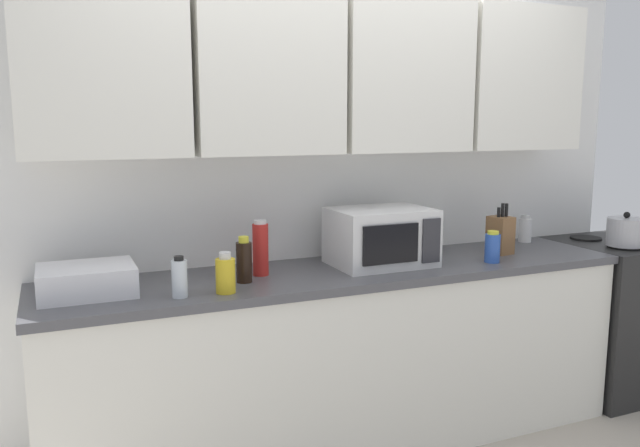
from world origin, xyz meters
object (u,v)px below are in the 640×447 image
Objects in this scene: bottle_red_sauce at (260,248)px; bottle_blue_cleaner at (492,247)px; bottle_clear_tall at (179,278)px; kettle at (626,232)px; bottle_white_jar at (525,229)px; bottle_yellow_mustard at (225,275)px; bottle_green_oil at (429,239)px; bottle_soy_dark at (244,261)px; dish_rack at (87,280)px; microwave at (381,237)px; knife_block at (500,234)px; stove_range at (620,314)px.

bottle_red_sauce is 1.17m from bottle_blue_cleaner.
kettle is at bearing 0.66° from bottle_clear_tall.
bottle_yellow_mustard reaches higher than bottle_white_jar.
bottle_soy_dark is at bearing -167.92° from bottle_green_oil.
kettle is 2.30m from bottle_yellow_mustard.
bottle_green_oil is (1.00, 0.14, -0.05)m from bottle_red_sauce.
kettle is at bearing -3.24° from dish_rack.
bottle_clear_tall reaches higher than dish_rack.
knife_block is (0.72, -0.02, -0.04)m from microwave.
knife_block is 0.41m from bottle_white_jar.
bottle_soy_dark is 1.27m from bottle_blue_cleaner.
microwave is 0.43m from bottle_green_oil.
stove_range is 5.71× the size of bottle_blue_cleaner.
kettle is 1.26× the size of bottle_white_jar.
bottle_red_sauce is (-2.07, 0.20, 0.03)m from kettle.
microwave reaches higher than bottle_blue_cleaner.
bottle_yellow_mustard is at bearing -178.74° from bottle_blue_cleaner.
bottle_blue_cleaner is at bearing -172.44° from stove_range.
kettle is at bearing -17.47° from bottle_green_oil.
bottle_green_oil reaches higher than stove_range.
knife_block is at bearing 6.85° from bottle_yellow_mustard.
bottle_soy_dark reaches higher than bottle_white_jar.
bottle_blue_cleaner is (-0.52, -0.36, 0.00)m from bottle_white_jar.
bottle_yellow_mustard is (-1.90, -0.39, 0.00)m from bottle_white_jar.
bottle_clear_tall is 1.12× the size of bottle_green_oil.
bottle_white_jar reaches higher than stove_range.
microwave reaches higher than kettle.
bottle_green_oil is (1.76, 0.18, 0.01)m from dish_rack.
stove_range is 4.44× the size of bottle_soy_dark.
bottle_white_jar is at bearing 34.84° from bottle_blue_cleaner.
bottle_blue_cleaner is at bearing -65.56° from bottle_green_oil.
stove_range is 5.32× the size of bottle_yellow_mustard.
bottle_soy_dark reaches higher than bottle_green_oil.
bottle_soy_dark reaches higher than dish_rack.
kettle is 2.08m from bottle_red_sauce.
knife_block reaches higher than bottle_soy_dark.
kettle is at bearing -11.51° from knife_block.
bottle_yellow_mustard reaches higher than bottle_green_oil.
bottle_clear_tall is (-1.57, -0.02, 0.00)m from bottle_blue_cleaner.
bottle_blue_cleaner reaches higher than bottle_green_oil.
kettle is 1.47m from microwave.
bottle_blue_cleaner is at bearing -137.94° from knife_block.
knife_block is at bearing 42.06° from bottle_blue_cleaner.
bottle_blue_cleaner reaches higher than stove_range.
stove_range is 1.22m from bottle_blue_cleaner.
bottle_red_sauce is at bearing 2.82° from dish_rack.
bottle_white_jar is (0.35, 0.21, -0.03)m from knife_block.
microwave is 3.16× the size of bottle_green_oil.
bottle_blue_cleaner is (-0.92, -0.00, -0.01)m from kettle.
bottle_green_oil is (-0.68, -0.02, -0.00)m from bottle_white_jar.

